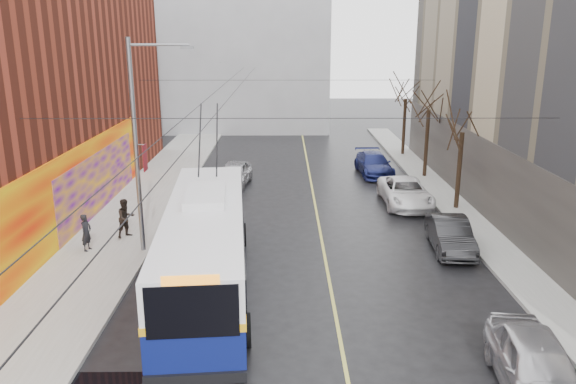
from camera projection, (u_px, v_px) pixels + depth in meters
The scene contains 18 objects.
sidewalk_left at pixel (117, 235), 26.11m from camera, with size 4.00×60.00×0.15m, color gray.
sidewalk_right at pixel (481, 234), 26.23m from camera, with size 2.00×60.00×0.15m, color gray.
lane_line at pixel (318, 222), 28.12m from camera, with size 0.12×50.00×0.01m, color #BFB74C.
building_far at pixel (225, 35), 55.44m from camera, with size 20.50×12.10×18.00m.
streetlight_pole at pixel (139, 142), 22.90m from camera, with size 2.65×0.60×9.00m.
catenary_wires at pixel (236, 95), 27.13m from camera, with size 18.00×60.00×0.22m.
tree_near at pixel (464, 118), 28.75m from camera, with size 3.20×3.20×6.40m.
tree_mid at pixel (430, 97), 35.41m from camera, with size 3.20×3.20×6.68m.
tree_far at pixel (406, 89), 42.18m from camera, with size 3.20×3.20×6.57m.
pigeons_flying at pixel (224, 82), 21.97m from camera, with size 2.16×3.36×1.77m.
trolleybus at pixel (206, 245), 20.44m from camera, with size 3.78×12.98×6.08m.
parked_car_a at pixel (536, 367), 14.53m from camera, with size 1.89×4.69×1.60m, color #BCBBC1.
parked_car_b at pixel (450, 235), 24.35m from camera, with size 1.51×4.32×1.42m, color black.
parked_car_c at pixel (405, 192), 30.82m from camera, with size 2.41×5.22×1.45m, color white.
parked_car_d at pixel (374, 164), 37.50m from camera, with size 2.01×4.95×1.44m, color navy.
following_car at pixel (234, 174), 34.74m from camera, with size 1.77×4.41×1.50m, color #9F9EA2.
pedestrian_a at pixel (86, 232), 23.90m from camera, with size 0.59×0.39×1.61m, color black.
pedestrian_b at pixel (126, 218), 25.48m from camera, with size 0.87×0.68×1.79m, color black.
Camera 1 is at (-0.23, -12.64, 9.11)m, focal length 35.00 mm.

